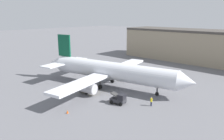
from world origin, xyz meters
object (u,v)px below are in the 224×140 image
object	(u,v)px
airplane	(109,71)
belt_loader_truck	(119,99)
safety_cone_near	(67,112)
ground_crew_worker	(151,101)
baggage_tug	(87,87)

from	to	relation	value
airplane	belt_loader_truck	world-z (taller)	airplane
airplane	safety_cone_near	world-z (taller)	airplane
ground_crew_worker	safety_cone_near	distance (m)	14.27
airplane	baggage_tug	world-z (taller)	airplane
baggage_tug	belt_loader_truck	world-z (taller)	baggage_tug
ground_crew_worker	safety_cone_near	bearing A→B (deg)	-49.36
safety_cone_near	belt_loader_truck	bearing A→B (deg)	67.65
ground_crew_worker	baggage_tug	distance (m)	13.72
ground_crew_worker	belt_loader_truck	size ratio (longest dim) A/B	0.56
belt_loader_truck	airplane	bearing A→B (deg)	132.76
ground_crew_worker	baggage_tug	size ratio (longest dim) A/B	0.57
airplane	safety_cone_near	size ratio (longest dim) A/B	65.30
belt_loader_truck	safety_cone_near	bearing A→B (deg)	-123.80
baggage_tug	safety_cone_near	distance (m)	10.19
belt_loader_truck	safety_cone_near	xyz separation A→B (m)	(-3.53, -8.58, -0.62)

